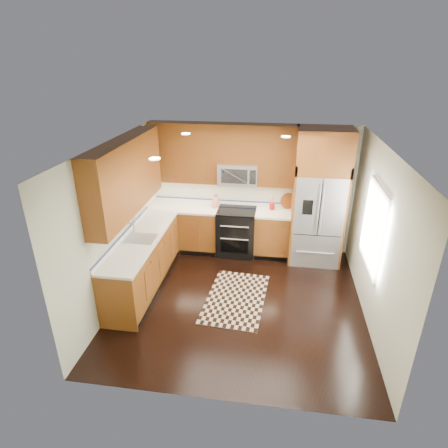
# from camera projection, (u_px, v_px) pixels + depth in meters

# --- Properties ---
(ground) EXTENTS (4.00, 4.00, 0.00)m
(ground) POSITION_uv_depth(u_px,v_px,m) (239.00, 301.00, 6.26)
(ground) COLOR black
(ground) RESTS_ON ground
(wall_back) EXTENTS (4.00, 0.02, 2.60)m
(wall_back) POSITION_uv_depth(u_px,v_px,m) (251.00, 188.00, 7.52)
(wall_back) COLOR beige
(wall_back) RESTS_ON ground
(wall_left) EXTENTS (0.02, 4.00, 2.60)m
(wall_left) POSITION_uv_depth(u_px,v_px,m) (116.00, 223.00, 5.99)
(wall_left) COLOR beige
(wall_left) RESTS_ON ground
(wall_right) EXTENTS (0.02, 4.00, 2.60)m
(wall_right) POSITION_uv_depth(u_px,v_px,m) (377.00, 239.00, 5.45)
(wall_right) COLOR beige
(wall_right) RESTS_ON ground
(window) EXTENTS (0.04, 1.10, 1.30)m
(window) POSITION_uv_depth(u_px,v_px,m) (373.00, 227.00, 5.59)
(window) COLOR white
(window) RESTS_ON ground
(base_cabinets) EXTENTS (2.85, 3.00, 0.90)m
(base_cabinets) POSITION_uv_depth(u_px,v_px,m) (180.00, 247.00, 7.05)
(base_cabinets) COLOR brown
(base_cabinets) RESTS_ON ground
(countertop) EXTENTS (2.86, 3.01, 0.04)m
(countertop) POSITION_uv_depth(u_px,v_px,m) (188.00, 222.00, 6.94)
(countertop) COLOR white
(countertop) RESTS_ON base_cabinets
(upper_cabinets) EXTENTS (2.85, 3.00, 1.15)m
(upper_cabinets) POSITION_uv_depth(u_px,v_px,m) (183.00, 163.00, 6.55)
(upper_cabinets) COLOR brown
(upper_cabinets) RESTS_ON ground
(range) EXTENTS (0.76, 0.67, 0.95)m
(range) POSITION_uv_depth(u_px,v_px,m) (236.00, 232.00, 7.60)
(range) COLOR black
(range) RESTS_ON ground
(microwave) EXTENTS (0.76, 0.40, 0.42)m
(microwave) POSITION_uv_depth(u_px,v_px,m) (238.00, 174.00, 7.22)
(microwave) COLOR #B2B2B7
(microwave) RESTS_ON ground
(refrigerator) EXTENTS (0.98, 0.75, 2.60)m
(refrigerator) POSITION_uv_depth(u_px,v_px,m) (319.00, 198.00, 7.01)
(refrigerator) COLOR #B2B2B7
(refrigerator) RESTS_ON ground
(sink_faucet) EXTENTS (0.54, 0.44, 0.37)m
(sink_faucet) POSITION_uv_depth(u_px,v_px,m) (139.00, 235.00, 6.29)
(sink_faucet) COLOR #B2B2B7
(sink_faucet) RESTS_ON countertop
(rug) EXTENTS (1.06, 1.65, 0.01)m
(rug) POSITION_uv_depth(u_px,v_px,m) (236.00, 298.00, 6.32)
(rug) COLOR black
(rug) RESTS_ON ground
(knife_block) EXTENTS (0.13, 0.16, 0.28)m
(knife_block) POSITION_uv_depth(u_px,v_px,m) (216.00, 202.00, 7.52)
(knife_block) COLOR tan
(knife_block) RESTS_ON countertop
(utensil_crock) EXTENTS (0.13, 0.13, 0.30)m
(utensil_crock) POSITION_uv_depth(u_px,v_px,m) (272.00, 205.00, 7.41)
(utensil_crock) COLOR #AE151B
(utensil_crock) RESTS_ON countertop
(cutting_board) EXTENTS (0.41, 0.41, 0.02)m
(cutting_board) POSITION_uv_depth(u_px,v_px,m) (288.00, 208.00, 7.51)
(cutting_board) COLOR brown
(cutting_board) RESTS_ON countertop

